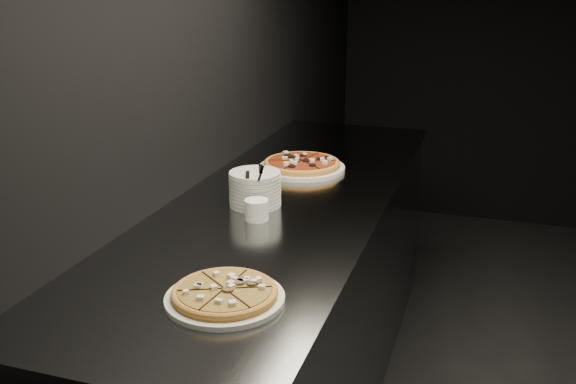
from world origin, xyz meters
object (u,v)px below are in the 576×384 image
(pizza_tomato, at_px, (302,165))
(plate_stack, at_px, (255,188))
(pizza_mushroom, at_px, (225,294))
(ramekin, at_px, (257,209))
(counter, at_px, (287,305))
(cutlery, at_px, (255,173))

(pizza_tomato, bearing_deg, plate_stack, -93.79)
(pizza_mushroom, bearing_deg, ramekin, 102.80)
(counter, distance_m, plate_stack, 0.54)
(pizza_mushroom, xyz_separation_m, ramekin, (-0.12, 0.55, 0.02))
(plate_stack, bearing_deg, counter, 63.44)
(cutlery, bearing_deg, ramekin, -88.98)
(pizza_tomato, bearing_deg, ramekin, -87.53)
(plate_stack, bearing_deg, cutlery, -62.38)
(pizza_mushroom, xyz_separation_m, cutlery, (-0.17, 0.67, 0.10))
(cutlery, bearing_deg, plate_stack, 96.47)
(ramekin, bearing_deg, cutlery, 112.17)
(pizza_mushroom, distance_m, plate_stack, 0.71)
(pizza_mushroom, bearing_deg, cutlery, 104.55)
(pizza_mushroom, xyz_separation_m, pizza_tomato, (-0.15, 1.14, 0.00))
(cutlery, height_order, ramekin, cutlery)
(counter, distance_m, ramekin, 0.57)
(counter, distance_m, pizza_tomato, 0.58)
(plate_stack, xyz_separation_m, ramekin, (0.06, -0.13, -0.02))
(pizza_tomato, distance_m, ramekin, 0.59)
(plate_stack, bearing_deg, pizza_mushroom, -75.16)
(plate_stack, relative_size, cutlery, 0.94)
(plate_stack, height_order, ramekin, plate_stack)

